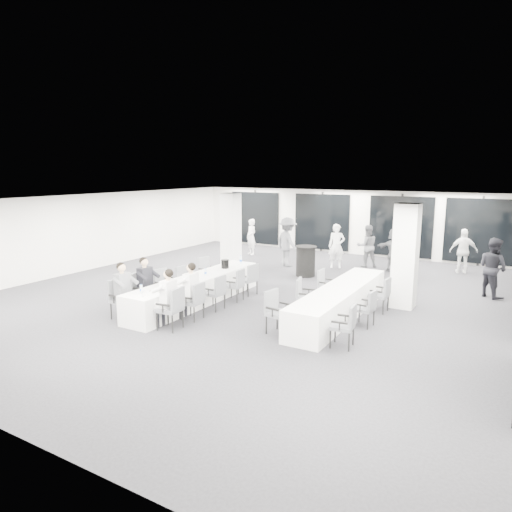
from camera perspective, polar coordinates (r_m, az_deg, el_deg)
The scene contains 43 objects.
room at distance 13.93m, azimuth 4.84°, elevation 1.29°, with size 14.04×16.04×2.84m.
column_left at distance 17.52m, azimuth -3.17°, elevation 3.28°, with size 0.60×0.60×2.80m, color white.
column_right at distance 12.78m, azimuth 18.17°, elevation -0.01°, with size 0.60×0.60×2.80m, color white.
banquet_table_main at distance 12.79m, azimuth -7.39°, elevation -4.25°, with size 0.90×5.00×0.75m, color silver.
banquet_table_side at distance 11.80m, azimuth 10.45°, elevation -5.63°, with size 0.90×5.00×0.75m, color silver.
cocktail_table at distance 16.00m, azimuth 6.22°, elevation -0.62°, with size 0.76×0.76×1.06m.
chair_main_left_near at distance 11.86m, azimuth -16.59°, elevation -4.88°, with size 0.56×0.60×0.99m.
chair_main_left_second at distance 12.36m, azimuth -14.08°, elevation -4.01°, with size 0.63×0.66×1.03m.
chair_main_left_mid at distance 12.97m, azimuth -11.41°, elevation -3.40°, with size 0.52×0.57×0.95m.
chair_main_left_fourth at distance 13.63m, azimuth -8.94°, elevation -2.85°, with size 0.49×0.53×0.87m.
chair_main_left_far at distance 14.48m, azimuth -6.18°, elevation -1.77°, with size 0.57×0.60×0.95m.
chair_main_right_near at distance 10.74m, azimuth -10.36°, elevation -6.13°, with size 0.55×0.61×1.01m.
chair_main_right_second at distance 11.37m, azimuth -7.66°, elevation -5.33°, with size 0.49×0.54×0.94m.
chair_main_right_mid at distance 12.09m, azimuth -4.96°, elevation -4.32°, with size 0.49×0.54×0.93m.
chair_main_right_fourth at distance 12.89m, azimuth -2.45°, elevation -3.39°, with size 0.50×0.54×0.91m.
chair_main_right_far at distance 13.48m, azimuth -0.80°, elevation -2.69°, with size 0.55×0.59×0.94m.
chair_side_left_near at distance 10.39m, azimuth 2.54°, elevation -6.63°, with size 0.57×0.61×0.98m.
chair_side_left_mid at distance 11.71m, azimuth 6.01°, elevation -4.80°, with size 0.57×0.60×0.95m.
chair_side_left_far at distance 13.01m, azimuth 8.64°, elevation -3.40°, with size 0.46×0.51×0.90m.
chair_side_right_near at distance 9.74m, azimuth 11.22°, elevation -8.23°, with size 0.51×0.56×0.93m.
chair_side_right_mid at distance 11.11m, azimuth 13.71°, elevation -6.11°, with size 0.49×0.53×0.88m.
chair_side_right_far at distance 12.31m, azimuth 15.47°, elevation -4.43°, with size 0.49×0.54×0.92m.
seated_guest_a at distance 11.67m, azimuth -16.12°, elevation -3.83°, with size 0.50×0.38×1.44m.
seated_guest_b at distance 12.20m, azimuth -13.48°, elevation -3.07°, with size 0.50×0.38×1.44m.
seated_guest_c at distance 10.78m, azimuth -11.12°, elevation -4.80°, with size 0.50×0.38×1.44m.
seated_guest_d at distance 11.39m, azimuth -8.36°, elevation -3.86°, with size 0.50×0.38×1.44m.
standing_guest_a at distance 17.47m, azimuth 10.05°, elevation 1.60°, with size 0.69×0.55×1.88m, color white.
standing_guest_b at distance 17.83m, azimuth 13.72°, elevation 1.56°, with size 0.89×0.54×1.83m, color #585A5F.
standing_guest_c at distance 17.46m, azimuth 3.96°, elevation 2.16°, with size 1.39×0.71×2.14m, color #585A5F.
standing_guest_d at distance 17.90m, azimuth 24.53°, elevation 0.90°, with size 1.07×0.60×1.82m, color white.
standing_guest_e at distance 15.96m, azimuth 18.34°, elevation 0.33°, with size 0.90×0.55×1.86m, color black.
standing_guest_f at distance 17.30m, azimuth 16.94°, elevation 1.10°, with size 1.67×0.64×1.82m, color #585A5F.
standing_guest_g at distance 19.93m, azimuth -0.59°, elevation 2.70°, with size 0.64×0.52×1.77m, color white.
standing_guest_h at distance 14.84m, azimuth 27.51°, elevation -0.86°, with size 0.96×0.58×1.99m, color black.
ice_bucket_near at distance 11.88m, azimuth -10.82°, elevation -3.07°, with size 0.21×0.21×0.24m, color black.
ice_bucket_far at distance 13.73m, azimuth -3.89°, elevation -0.98°, with size 0.23×0.23×0.27m, color black.
water_bottle_a at distance 11.27m, azimuth -14.16°, elevation -4.03°, with size 0.07×0.07×0.21m, color silver.
water_bottle_b at distance 12.80m, azimuth -6.33°, elevation -2.02°, with size 0.06×0.06×0.20m, color silver.
water_bottle_c at distance 14.36m, azimuth -1.92°, elevation -0.48°, with size 0.08×0.08×0.25m, color silver.
plate_a at distance 11.42m, azimuth -12.72°, elevation -4.24°, with size 0.21×0.21×0.03m.
plate_b at distance 11.39m, azimuth -11.86°, elevation -4.26°, with size 0.19×0.19×0.03m.
plate_c at distance 12.27m, azimuth -9.09°, elevation -3.08°, with size 0.22×0.22×0.03m.
wine_glass at distance 10.93m, azimuth -14.00°, elevation -4.29°, with size 0.07×0.07×0.19m.
Camera 1 is at (6.74, -11.32, 3.65)m, focal length 32.00 mm.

